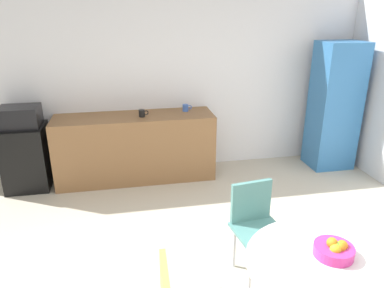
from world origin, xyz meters
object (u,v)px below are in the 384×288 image
(microwave, at_px, (20,117))
(mug_green, at_px, (142,113))
(locker_cabinet, at_px, (334,107))
(mini_fridge, at_px, (27,157))
(round_table, at_px, (324,282))
(fruit_bowl, at_px, (335,250))
(chair_teal, at_px, (255,218))
(mug_white, at_px, (186,108))

(microwave, bearing_deg, mug_green, -2.29)
(locker_cabinet, distance_m, mug_green, 2.75)
(microwave, bearing_deg, mini_fridge, 0.00)
(locker_cabinet, bearing_deg, round_table, -121.49)
(fruit_bowl, bearing_deg, round_table, -145.09)
(mini_fridge, height_order, locker_cabinet, locker_cabinet)
(locker_cabinet, bearing_deg, mini_fridge, 178.66)
(microwave, height_order, round_table, microwave)
(fruit_bowl, height_order, mug_green, mug_green)
(chair_teal, relative_size, fruit_bowl, 3.27)
(fruit_bowl, xyz_separation_m, mug_green, (-1.03, 2.91, 0.15))
(mini_fridge, distance_m, microwave, 0.55)
(locker_cabinet, xyz_separation_m, mug_green, (-2.75, 0.04, 0.04))
(microwave, bearing_deg, round_table, -50.68)
(mug_green, bearing_deg, round_table, -72.08)
(microwave, relative_size, round_table, 0.47)
(mug_white, relative_size, mug_green, 1.00)
(round_table, xyz_separation_m, mug_green, (-0.96, 2.96, 0.35))
(locker_cabinet, bearing_deg, mug_green, 179.18)
(microwave, height_order, fruit_bowl, microwave)
(round_table, xyz_separation_m, mug_white, (-0.35, 3.12, 0.35))
(fruit_bowl, xyz_separation_m, mug_white, (-0.43, 3.06, 0.15))
(round_table, bearing_deg, mini_fridge, 129.32)
(mug_green, bearing_deg, locker_cabinet, -0.82)
(mug_green, bearing_deg, chair_teal, -67.76)
(round_table, distance_m, chair_teal, 0.93)
(round_table, bearing_deg, mug_white, 96.39)
(round_table, bearing_deg, microwave, 129.32)
(mini_fridge, bearing_deg, microwave, 0.00)
(fruit_bowl, bearing_deg, mini_fridge, 130.67)
(mini_fridge, xyz_separation_m, fruit_bowl, (2.55, -2.97, 0.38))
(microwave, bearing_deg, chair_teal, -41.80)
(mug_green, bearing_deg, mug_white, 14.42)
(locker_cabinet, xyz_separation_m, fruit_bowl, (-1.71, -2.87, -0.11))
(chair_teal, height_order, fruit_bowl, fruit_bowl)
(round_table, xyz_separation_m, fruit_bowl, (0.08, 0.05, 0.20))
(mug_white, bearing_deg, mini_fridge, -177.42)
(fruit_bowl, height_order, mug_white, mug_white)
(mini_fridge, xyz_separation_m, mug_green, (1.52, -0.06, 0.53))
(microwave, relative_size, mug_white, 3.72)
(round_table, bearing_deg, mug_green, 107.92)
(round_table, relative_size, mug_white, 7.89)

